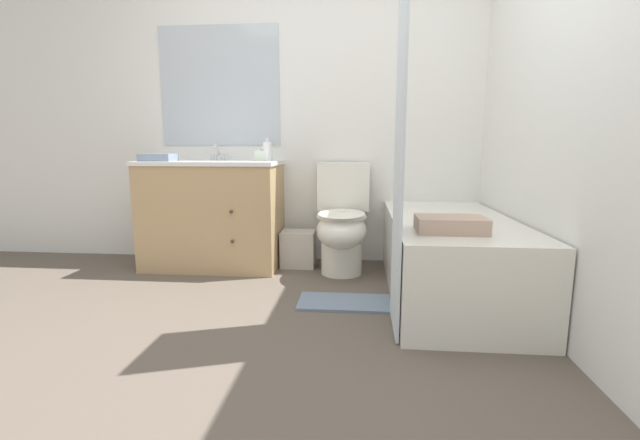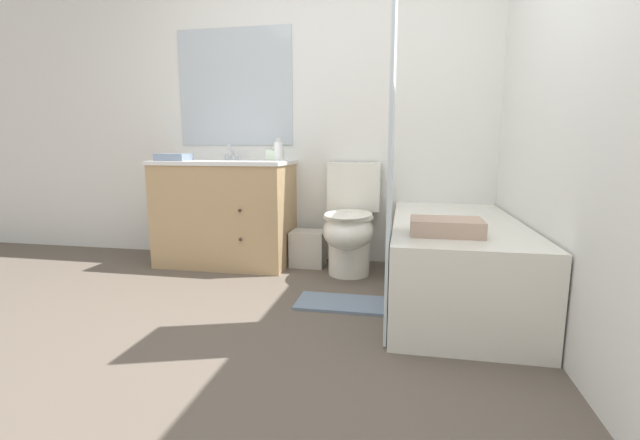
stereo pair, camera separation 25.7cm
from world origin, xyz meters
name	(u,v)px [view 1 (the left image)]	position (x,y,z in m)	size (l,w,h in m)	color
ground_plane	(277,358)	(0.00, 0.00, 0.00)	(14.00, 14.00, 0.00)	brown
wall_back	(316,106)	(-0.01, 1.74, 1.25)	(8.00, 0.06, 2.50)	silver
wall_right	(533,89)	(1.32, 0.86, 1.25)	(0.05, 2.72, 2.50)	silver
vanity_cabinet	(213,213)	(-0.78, 1.44, 0.42)	(1.04, 0.58, 0.82)	tan
sink_faucet	(219,156)	(-0.78, 1.62, 0.86)	(0.14, 0.12, 0.12)	silver
toilet	(342,223)	(0.23, 1.36, 0.38)	(0.40, 0.69, 0.81)	silver
bathtub	(449,256)	(0.92, 0.93, 0.25)	(0.73, 1.58, 0.49)	silver
shower_curtain	(400,129)	(0.54, 0.38, 1.02)	(0.01, 0.40, 2.02)	silver
wastebasket	(298,249)	(-0.12, 1.49, 0.14)	(0.26, 0.22, 0.28)	#B7B2A8
tissue_box	(264,155)	(-0.39, 1.53, 0.87)	(0.11, 0.13, 0.10)	silver
soap_dispenser	(267,151)	(-0.35, 1.49, 0.90)	(0.07, 0.07, 0.17)	silver
hand_towel_folded	(158,158)	(-1.14, 1.32, 0.85)	(0.24, 0.18, 0.05)	slate
bath_towel_folded	(451,224)	(0.82, 0.47, 0.53)	(0.35, 0.24, 0.08)	tan
bath_mat	(344,302)	(0.27, 0.70, 0.01)	(0.55, 0.29, 0.02)	slate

